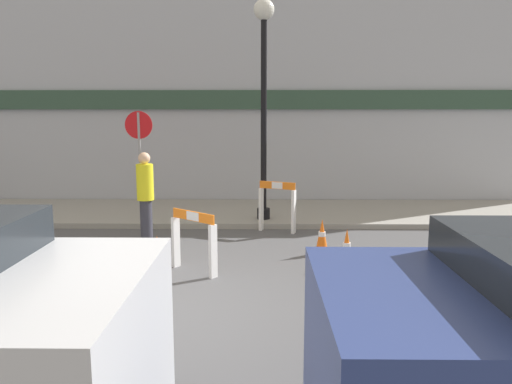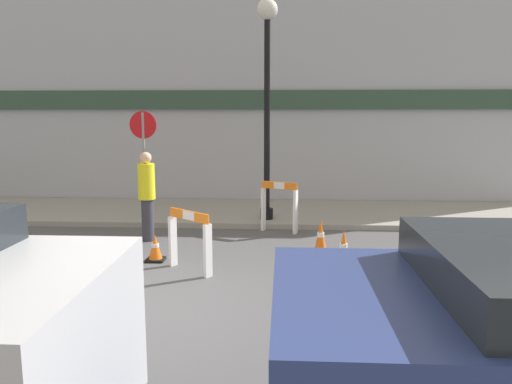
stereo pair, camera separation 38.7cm
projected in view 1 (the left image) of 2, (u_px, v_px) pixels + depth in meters
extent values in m
plane|color=#4C4C4F|center=(146.00, 313.00, 6.25)|extent=(60.00, 60.00, 0.00)
cube|color=gray|center=(203.00, 212.00, 12.16)|extent=(18.00, 3.01, 0.12)
cube|color=#A3A8B2|center=(208.00, 102.00, 13.30)|extent=(18.00, 0.12, 5.50)
cube|color=#2D4738|center=(208.00, 100.00, 13.18)|extent=(16.20, 0.10, 0.50)
cylinder|color=black|center=(263.00, 213.00, 11.15)|extent=(0.29, 0.29, 0.24)
cylinder|color=black|center=(264.00, 122.00, 10.82)|extent=(0.13, 0.13, 4.31)
sphere|color=silver|center=(264.00, 9.00, 10.45)|extent=(0.44, 0.44, 0.44)
cylinder|color=gray|center=(140.00, 167.00, 10.91)|extent=(0.06, 0.06, 2.36)
cylinder|color=red|center=(139.00, 125.00, 10.77)|extent=(0.60, 0.04, 0.60)
cube|color=white|center=(294.00, 212.00, 10.24)|extent=(0.11, 0.14, 0.91)
cube|color=white|center=(261.00, 209.00, 10.53)|extent=(0.11, 0.14, 0.91)
cube|color=orange|center=(277.00, 185.00, 10.30)|extent=(0.73, 0.33, 0.15)
cube|color=white|center=(277.00, 185.00, 10.30)|extent=(0.23, 0.12, 0.14)
cube|color=white|center=(176.00, 242.00, 8.04)|extent=(0.13, 0.14, 0.82)
cube|color=white|center=(213.00, 251.00, 7.50)|extent=(0.13, 0.14, 0.82)
cube|color=orange|center=(193.00, 216.00, 7.69)|extent=(0.71, 0.59, 0.15)
cube|color=white|center=(193.00, 216.00, 7.69)|extent=(0.23, 0.20, 0.14)
cube|color=black|center=(322.00, 253.00, 8.82)|extent=(0.30, 0.30, 0.04)
cone|color=orange|center=(322.00, 236.00, 8.77)|extent=(0.22, 0.22, 0.59)
cylinder|color=white|center=(322.00, 234.00, 8.76)|extent=(0.13, 0.13, 0.08)
cube|color=black|center=(346.00, 266.00, 8.08)|extent=(0.30, 0.30, 0.04)
cone|color=orange|center=(347.00, 247.00, 8.03)|extent=(0.22, 0.22, 0.59)
cylinder|color=white|center=(347.00, 245.00, 8.03)|extent=(0.13, 0.13, 0.08)
cube|color=black|center=(158.00, 261.00, 8.35)|extent=(0.30, 0.30, 0.04)
cone|color=orange|center=(157.00, 248.00, 8.31)|extent=(0.22, 0.22, 0.41)
cylinder|color=white|center=(157.00, 246.00, 8.31)|extent=(0.13, 0.13, 0.06)
cylinder|color=#33333D|center=(146.00, 221.00, 9.59)|extent=(0.29, 0.29, 0.82)
cylinder|color=yellow|center=(145.00, 182.00, 9.47)|extent=(0.40, 0.40, 0.69)
sphere|color=#DBAD89|center=(144.00, 158.00, 9.40)|extent=(0.28, 0.28, 0.22)
cylinder|color=black|center=(85.00, 383.00, 4.07)|extent=(0.60, 0.18, 0.60)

